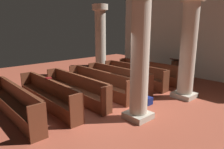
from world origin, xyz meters
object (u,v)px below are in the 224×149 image
Objects in this scene: pew_row_6 at (14,102)px; kneeler_box_navy at (147,100)px; pew_row_4 at (76,87)px; hymn_book at (48,78)px; pew_row_5 at (48,94)px; pew_row_3 at (98,82)px; pew_row_0 at (148,71)px; pillar_aisle_side at (188,46)px; pew_row_2 at (117,78)px; lectern at (175,70)px; pillar_far_side at (100,40)px; pew_row_1 at (134,74)px; pillar_aisle_rear at (140,52)px.

kneeler_box_navy is at bearing 61.70° from pew_row_6.
hymn_book reaches higher than pew_row_4.
pew_row_5 reaches higher than kneeler_box_navy.
pew_row_3 is 1.00× the size of pew_row_5.
pillar_aisle_side is (2.56, -1.03, 1.49)m from pew_row_0.
pew_row_2 is 2.14m from pew_row_4.
lectern is (0.78, 3.40, -0.04)m from pew_row_2.
pillar_far_side is at bearing 159.88° from kneeler_box_navy.
pew_row_2 is at bearing -90.00° from pew_row_1.
pew_row_2 and pew_row_5 have the same top height.
lectern is (0.78, 1.25, -0.04)m from pew_row_0.
pew_row_3 and pew_row_4 have the same top height.
lectern reaches higher than pew_row_0.
pillar_aisle_rear reaches higher than pew_row_3.
pillar_aisle_side is 1.00× the size of pillar_aisle_rear.
pew_row_1 is 0.94× the size of pillar_aisle_rear.
pew_row_0 is 4.80m from pillar_aisle_rear.
pew_row_4 is 10.28× the size of kneeler_box_navy.
pew_row_4 is at bearing 71.61° from hymn_book.
pew_row_1 is 1.00× the size of pew_row_6.
lectern reaches higher than pew_row_2.
pew_row_1 is 0.94× the size of pillar_aisle_side.
pillar_far_side is 5.78m from pillar_aisle_rear.
pillar_aisle_side is at bearing 71.73° from kneeler_box_navy.
lectern is at bearing 81.97° from pew_row_4.
pew_row_4 is at bearing -168.74° from pillar_aisle_rear.
pillar_aisle_rear is 10.98× the size of kneeler_box_navy.
hymn_book is (-0.30, 0.18, 0.45)m from pew_row_5.
lectern reaches higher than kneeler_box_navy.
kneeler_box_navy is (2.02, 3.76, -0.36)m from pew_row_6.
pillar_aisle_rear is at bearing 26.05° from hymn_book.
pillar_far_side reaches higher than pew_row_2.
pew_row_3 is at bearing 90.00° from pew_row_5.
pew_row_3 is 0.94× the size of pillar_aisle_side.
pew_row_0 is at bearing 90.00° from pew_row_6.
hymn_book is (-0.30, -4.10, 0.45)m from pew_row_1.
kneeler_box_navy is at bearing -14.59° from pew_row_2.
pew_row_0 is at bearing 86.73° from hymn_book.
pew_row_6 is at bearing -65.11° from pillar_far_side.
pillar_aisle_rear is 3.52× the size of lectern.
pew_row_5 is at bearing 90.00° from pew_row_6.
pew_row_4 is 1.07m from pew_row_5.
kneeler_box_navy is at bearing 15.06° from pew_row_3.
kneeler_box_navy is (-0.54, 1.11, -1.85)m from pillar_aisle_rear.
pew_row_2 is (0.00, -1.07, 0.00)m from pew_row_1.
pew_row_2 is 0.94× the size of pillar_far_side.
kneeler_box_navy is (1.24, -3.92, -0.32)m from lectern.
pew_row_6 is (0.00, -3.21, 0.00)m from pew_row_3.
pillar_aisle_rear is (2.56, -0.56, 1.49)m from pew_row_3.
pew_row_1 is 3.30× the size of lectern.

